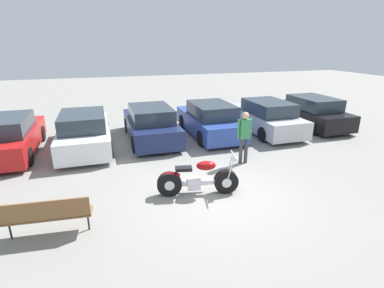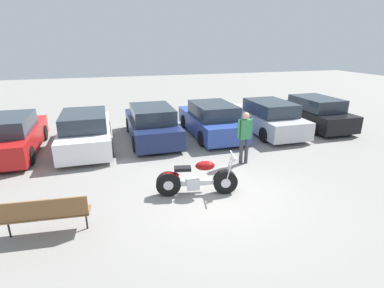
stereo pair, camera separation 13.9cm
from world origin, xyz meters
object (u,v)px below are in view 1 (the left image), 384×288
at_px(parked_car_white, 84,132).
at_px(parked_car_silver, 265,117).
at_px(parked_car_blue, 210,120).
at_px(park_bench, 47,214).
at_px(parked_car_black, 310,112).
at_px(person_standing, 244,133).
at_px(parked_car_red, 8,137).
at_px(parked_car_navy, 150,124).
at_px(motorcycle, 197,180).

bearing_deg(parked_car_white, parked_car_silver, 0.11).
height_order(parked_car_blue, park_bench, parked_car_blue).
bearing_deg(parked_car_blue, parked_car_black, 0.12).
bearing_deg(person_standing, parked_car_blue, 88.82).
xyz_separation_m(parked_car_red, person_standing, (7.71, -3.26, 0.39)).
bearing_deg(parked_car_navy, motorcycle, -85.97).
bearing_deg(parked_car_white, parked_car_black, 1.54).
height_order(parked_car_red, parked_car_blue, same).
relative_size(park_bench, person_standing, 1.01).
bearing_deg(parked_car_black, person_standing, -146.98).
xyz_separation_m(parked_car_navy, parked_car_blue, (2.59, -0.09, 0.00)).
bearing_deg(parked_car_silver, motorcycle, -135.43).
bearing_deg(parked_car_red, parked_car_white, -2.58).
bearing_deg(motorcycle, parked_car_silver, 44.57).
xyz_separation_m(parked_car_silver, parked_car_black, (2.59, 0.26, 0.00)).
bearing_deg(motorcycle, parked_car_white, 121.92).
xyz_separation_m(parked_car_red, park_bench, (2.00, -5.72, -0.12)).
bearing_deg(parked_car_blue, parked_car_red, -178.89).
bearing_deg(parked_car_navy, parked_car_black, -0.58).
height_order(parked_car_red, parked_car_silver, same).
distance_m(parked_car_red, parked_car_navy, 5.19).
bearing_deg(parked_car_red, park_bench, -70.70).
bearing_deg(person_standing, parked_car_black, 33.02).
relative_size(parked_car_red, parked_car_navy, 1.00).
relative_size(parked_car_navy, park_bench, 2.50).
bearing_deg(parked_car_silver, parked_car_navy, 176.23).
xyz_separation_m(motorcycle, parked_car_navy, (-0.36, 5.10, 0.24)).
height_order(parked_car_blue, parked_car_black, same).
bearing_deg(parked_car_navy, parked_car_blue, -1.98).
xyz_separation_m(parked_car_white, park_bench, (-0.59, -5.61, -0.12)).
relative_size(parked_car_white, person_standing, 2.52).
height_order(parked_car_red, parked_car_white, same).
bearing_deg(parked_car_navy, park_bench, -118.10).
bearing_deg(parked_car_navy, parked_car_white, -172.16).
distance_m(parked_car_white, parked_car_blue, 5.19).
height_order(parked_car_black, person_standing, person_standing).
bearing_deg(park_bench, parked_car_silver, 33.88).
distance_m(parked_car_red, parked_car_black, 12.97).
distance_m(motorcycle, parked_car_silver, 6.78).
bearing_deg(person_standing, parked_car_navy, 125.83).
xyz_separation_m(parked_car_navy, parked_car_black, (7.78, -0.08, 0.00)).
bearing_deg(person_standing, park_bench, -156.63).
bearing_deg(parked_car_silver, parked_car_blue, 174.45).
height_order(parked_car_white, person_standing, person_standing).
relative_size(parked_car_red, person_standing, 2.52).
height_order(motorcycle, park_bench, motorcycle).
bearing_deg(parked_car_blue, parked_car_white, -177.05).
relative_size(parked_car_silver, park_bench, 2.50).
bearing_deg(park_bench, person_standing, 23.37).
distance_m(parked_car_silver, person_standing, 4.15).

